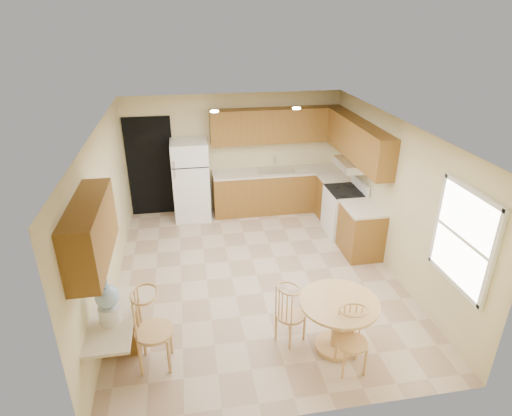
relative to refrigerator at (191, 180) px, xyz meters
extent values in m
plane|color=#C5AB8F|center=(0.95, -2.40, -0.83)|extent=(5.50, 5.50, 0.00)
cube|color=white|center=(0.95, -2.40, 1.67)|extent=(4.50, 5.50, 0.02)
cube|color=beige|center=(0.95, 0.35, 0.42)|extent=(4.50, 0.02, 2.50)
cube|color=beige|center=(0.95, -5.15, 0.42)|extent=(4.50, 0.02, 2.50)
cube|color=beige|center=(-1.30, -2.40, 0.42)|extent=(0.02, 5.50, 2.50)
cube|color=beige|center=(3.20, -2.40, 0.42)|extent=(0.02, 5.50, 2.50)
cube|color=black|center=(-0.80, 0.34, 0.22)|extent=(0.90, 0.02, 2.10)
cube|color=brown|center=(1.83, 0.05, -0.39)|extent=(2.75, 0.60, 0.87)
cube|color=beige|center=(1.83, 0.05, 0.06)|extent=(2.75, 0.63, 0.04)
cube|color=brown|center=(2.90, -0.54, -0.39)|extent=(0.60, 0.59, 0.87)
cube|color=beige|center=(2.90, -0.54, 0.06)|extent=(0.63, 0.59, 0.04)
cube|color=brown|center=(2.90, -2.00, -0.39)|extent=(0.60, 0.80, 0.87)
cube|color=beige|center=(2.90, -2.00, 0.06)|extent=(0.63, 0.80, 0.04)
cube|color=brown|center=(1.83, 0.19, 1.02)|extent=(2.75, 0.33, 0.70)
cube|color=brown|center=(3.04, -1.19, 1.02)|extent=(0.33, 2.42, 0.70)
cube|color=brown|center=(-1.13, -4.00, 1.02)|extent=(0.33, 1.40, 0.70)
cube|color=silver|center=(1.80, 0.05, 0.08)|extent=(0.78, 0.44, 0.01)
cube|color=silver|center=(2.95, -1.22, 0.59)|extent=(0.50, 0.76, 0.14)
cube|color=brown|center=(-1.05, -3.72, -0.47)|extent=(0.48, 0.42, 0.72)
cube|color=beige|center=(-1.05, -4.10, -0.08)|extent=(0.50, 1.20, 0.04)
cube|color=white|center=(3.18, -4.25, 0.67)|extent=(0.05, 1.00, 1.20)
cube|color=white|center=(3.17, -4.25, 1.29)|extent=(0.05, 1.10, 0.06)
cube|color=white|center=(3.17, -4.25, 0.05)|extent=(0.05, 1.10, 0.06)
cube|color=white|center=(3.17, -4.78, 0.67)|extent=(0.05, 0.06, 1.28)
cube|color=white|center=(3.17, -3.72, 0.67)|extent=(0.05, 0.06, 1.28)
cylinder|color=white|center=(0.45, -1.20, 1.66)|extent=(0.14, 0.14, 0.02)
cylinder|color=white|center=(1.85, -1.20, 1.66)|extent=(0.14, 0.14, 0.02)
cube|color=white|center=(0.00, 0.00, 0.00)|extent=(0.73, 0.68, 1.66)
cube|color=black|center=(0.00, -0.35, 0.39)|extent=(0.72, 0.01, 0.02)
cube|color=silver|center=(-0.30, -0.36, 0.29)|extent=(0.03, 0.03, 0.18)
cube|color=silver|center=(-0.30, -0.36, 0.49)|extent=(0.03, 0.03, 0.14)
cube|color=white|center=(2.87, -1.22, -0.38)|extent=(0.65, 0.76, 0.90)
cube|color=black|center=(2.87, -1.22, 0.08)|extent=(0.64, 0.75, 0.02)
cube|color=white|center=(3.15, -1.22, 0.17)|extent=(0.06, 0.76, 0.18)
cylinder|color=tan|center=(1.68, -4.22, -0.80)|extent=(0.53, 0.53, 0.06)
cylinder|color=tan|center=(1.68, -4.22, -0.47)|extent=(0.13, 0.13, 0.66)
cylinder|color=tan|center=(1.68, -4.22, -0.11)|extent=(0.99, 0.99, 0.04)
cylinder|color=tan|center=(1.13, -3.97, -0.43)|extent=(0.37, 0.37, 0.04)
cylinder|color=tan|center=(0.99, -3.84, -0.63)|extent=(0.03, 0.03, 0.40)
cylinder|color=tan|center=(1.26, -3.84, -0.63)|extent=(0.03, 0.03, 0.40)
cylinder|color=tan|center=(0.99, -4.11, -0.63)|extent=(0.03, 0.03, 0.40)
cylinder|color=tan|center=(1.26, -4.11, -0.63)|extent=(0.03, 0.03, 0.40)
cylinder|color=tan|center=(1.73, -4.60, -0.42)|extent=(0.38, 0.38, 0.04)
cylinder|color=tan|center=(1.59, -4.47, -0.63)|extent=(0.03, 0.03, 0.40)
cylinder|color=tan|center=(1.86, -4.47, -0.63)|extent=(0.03, 0.03, 0.40)
cylinder|color=tan|center=(1.59, -4.73, -0.63)|extent=(0.03, 0.03, 0.40)
cylinder|color=tan|center=(1.86, -4.73, -0.63)|extent=(0.03, 0.03, 0.40)
cylinder|color=tan|center=(-0.60, -4.11, -0.33)|extent=(0.47, 0.47, 0.04)
cylinder|color=tan|center=(-0.77, -3.95, -0.58)|extent=(0.04, 0.04, 0.50)
cylinder|color=tan|center=(-0.43, -3.95, -0.58)|extent=(0.04, 0.04, 0.50)
cylinder|color=tan|center=(-0.77, -4.28, -0.58)|extent=(0.04, 0.04, 0.50)
cylinder|color=tan|center=(-0.43, -4.28, -0.58)|extent=(0.04, 0.04, 0.50)
cylinder|color=white|center=(-1.05, -4.17, 0.05)|extent=(0.25, 0.25, 0.21)
sphere|color=#95BDE7|center=(-1.05, -4.17, 0.29)|extent=(0.27, 0.27, 0.27)
cylinder|color=#95BDE7|center=(-1.05, -4.17, 0.46)|extent=(0.07, 0.07, 0.08)
camera|label=1|loc=(-0.07, -8.29, 3.19)|focal=30.00mm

